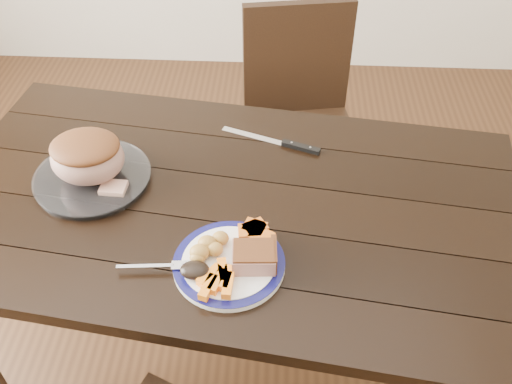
{
  "coord_description": "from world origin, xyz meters",
  "views": [
    {
      "loc": [
        0.14,
        -1.12,
        1.84
      ],
      "look_at": [
        0.08,
        -0.02,
        0.8
      ],
      "focal_mm": 40.0,
      "sensor_mm": 36.0,
      "label": 1
    }
  ],
  "objects_px": {
    "serving_platter": "(93,178)",
    "dining_table": "(229,222)",
    "carving_knife": "(289,144)",
    "pork_slice": "(254,257)",
    "fork": "(159,266)",
    "chair_far": "(300,113)",
    "roast_joint": "(88,158)",
    "dinner_plate": "(229,264)"
  },
  "relations": [
    {
      "from": "chair_far",
      "to": "carving_knife",
      "type": "height_order",
      "value": "chair_far"
    },
    {
      "from": "pork_slice",
      "to": "carving_knife",
      "type": "bearing_deg",
      "value": 80.76
    },
    {
      "from": "pork_slice",
      "to": "carving_knife",
      "type": "height_order",
      "value": "pork_slice"
    },
    {
      "from": "dinner_plate",
      "to": "carving_knife",
      "type": "height_order",
      "value": "dinner_plate"
    },
    {
      "from": "dining_table",
      "to": "carving_knife",
      "type": "relative_size",
      "value": 5.54
    },
    {
      "from": "roast_joint",
      "to": "carving_knife",
      "type": "height_order",
      "value": "roast_joint"
    },
    {
      "from": "dinner_plate",
      "to": "carving_knife",
      "type": "distance_m",
      "value": 0.5
    },
    {
      "from": "carving_knife",
      "to": "roast_joint",
      "type": "bearing_deg",
      "value": -141.2
    },
    {
      "from": "dining_table",
      "to": "pork_slice",
      "type": "distance_m",
      "value": 0.29
    },
    {
      "from": "carving_knife",
      "to": "pork_slice",
      "type": "bearing_deg",
      "value": -79.24
    },
    {
      "from": "serving_platter",
      "to": "chair_far",
      "type": "bearing_deg",
      "value": 48.53
    },
    {
      "from": "dinner_plate",
      "to": "roast_joint",
      "type": "distance_m",
      "value": 0.51
    },
    {
      "from": "chair_far",
      "to": "roast_joint",
      "type": "relative_size",
      "value": 4.59
    },
    {
      "from": "dining_table",
      "to": "fork",
      "type": "bearing_deg",
      "value": -118.47
    },
    {
      "from": "chair_far",
      "to": "serving_platter",
      "type": "relative_size",
      "value": 2.9
    },
    {
      "from": "dining_table",
      "to": "carving_knife",
      "type": "distance_m",
      "value": 0.31
    },
    {
      "from": "dining_table",
      "to": "fork",
      "type": "xyz_separation_m",
      "value": [
        -0.14,
        -0.26,
        0.11
      ]
    },
    {
      "from": "fork",
      "to": "roast_joint",
      "type": "height_order",
      "value": "roast_joint"
    },
    {
      "from": "roast_joint",
      "to": "fork",
      "type": "bearing_deg",
      "value": -51.98
    },
    {
      "from": "serving_platter",
      "to": "pork_slice",
      "type": "xyz_separation_m",
      "value": [
        0.47,
        -0.3,
        0.03
      ]
    },
    {
      "from": "dining_table",
      "to": "pork_slice",
      "type": "bearing_deg",
      "value": -70.2
    },
    {
      "from": "chair_far",
      "to": "pork_slice",
      "type": "bearing_deg",
      "value": 72.48
    },
    {
      "from": "dinner_plate",
      "to": "chair_far",
      "type": "bearing_deg",
      "value": 79.04
    },
    {
      "from": "dining_table",
      "to": "roast_joint",
      "type": "relative_size",
      "value": 8.42
    },
    {
      "from": "serving_platter",
      "to": "pork_slice",
      "type": "distance_m",
      "value": 0.56
    },
    {
      "from": "fork",
      "to": "serving_platter",
      "type": "bearing_deg",
      "value": 123.1
    },
    {
      "from": "serving_platter",
      "to": "roast_joint",
      "type": "distance_m",
      "value": 0.07
    },
    {
      "from": "roast_joint",
      "to": "serving_platter",
      "type": "bearing_deg",
      "value": 90.0
    },
    {
      "from": "chair_far",
      "to": "dinner_plate",
      "type": "bearing_deg",
      "value": 68.95
    },
    {
      "from": "serving_platter",
      "to": "fork",
      "type": "xyz_separation_m",
      "value": [
        0.25,
        -0.32,
        0.01
      ]
    },
    {
      "from": "roast_joint",
      "to": "carving_knife",
      "type": "bearing_deg",
      "value": 18.81
    },
    {
      "from": "serving_platter",
      "to": "dining_table",
      "type": "bearing_deg",
      "value": -8.2
    },
    {
      "from": "fork",
      "to": "roast_joint",
      "type": "bearing_deg",
      "value": 123.1
    },
    {
      "from": "dining_table",
      "to": "pork_slice",
      "type": "xyz_separation_m",
      "value": [
        0.09,
        -0.24,
        0.14
      ]
    },
    {
      "from": "chair_far",
      "to": "fork",
      "type": "height_order",
      "value": "chair_far"
    },
    {
      "from": "chair_far",
      "to": "fork",
      "type": "distance_m",
      "value": 1.09
    },
    {
      "from": "chair_far",
      "to": "carving_knife",
      "type": "relative_size",
      "value": 3.02
    },
    {
      "from": "carving_knife",
      "to": "serving_platter",
      "type": "bearing_deg",
      "value": -141.2
    },
    {
      "from": "carving_knife",
      "to": "fork",
      "type": "bearing_deg",
      "value": -101.26
    },
    {
      "from": "carving_knife",
      "to": "chair_far",
      "type": "bearing_deg",
      "value": 104.39
    },
    {
      "from": "pork_slice",
      "to": "fork",
      "type": "distance_m",
      "value": 0.23
    },
    {
      "from": "dinner_plate",
      "to": "fork",
      "type": "distance_m",
      "value": 0.17
    }
  ]
}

